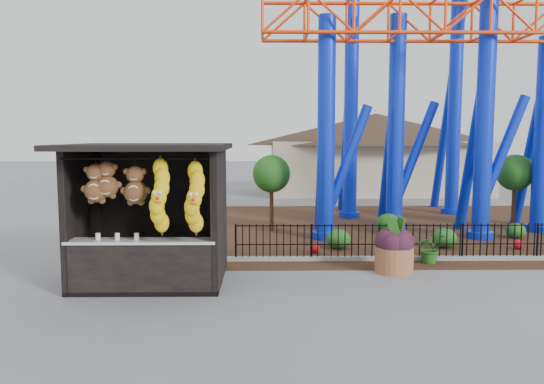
{
  "coord_description": "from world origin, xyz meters",
  "views": [
    {
      "loc": [
        -0.44,
        -10.73,
        3.29
      ],
      "look_at": [
        -0.27,
        1.5,
        2.0
      ],
      "focal_mm": 35.0,
      "sensor_mm": 36.0,
      "label": 1
    }
  ],
  "objects_px": {
    "roller_coaster": "(422,46)",
    "terracotta_planter": "(394,259)",
    "prize_booth": "(149,216)",
    "potted_plant": "(430,248)"
  },
  "relations": [
    {
      "from": "roller_coaster",
      "to": "prize_booth",
      "type": "bearing_deg",
      "value": -137.81
    },
    {
      "from": "potted_plant",
      "to": "prize_booth",
      "type": "bearing_deg",
      "value": -159.81
    },
    {
      "from": "terracotta_planter",
      "to": "potted_plant",
      "type": "xyz_separation_m",
      "value": [
        1.16,
        0.87,
        0.08
      ]
    },
    {
      "from": "roller_coaster",
      "to": "potted_plant",
      "type": "bearing_deg",
      "value": -102.82
    },
    {
      "from": "prize_booth",
      "to": "terracotta_planter",
      "type": "distance_m",
      "value": 5.89
    },
    {
      "from": "roller_coaster",
      "to": "terracotta_planter",
      "type": "xyz_separation_m",
      "value": [
        -2.42,
        -6.4,
        -6.13
      ]
    },
    {
      "from": "prize_booth",
      "to": "roller_coaster",
      "type": "height_order",
      "value": "roller_coaster"
    },
    {
      "from": "prize_booth",
      "to": "roller_coaster",
      "type": "relative_size",
      "value": 0.32
    },
    {
      "from": "potted_plant",
      "to": "terracotta_planter",
      "type": "bearing_deg",
      "value": -137.84
    },
    {
      "from": "prize_booth",
      "to": "potted_plant",
      "type": "distance_m",
      "value": 7.17
    }
  ]
}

